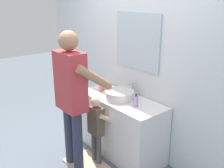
{
  "coord_description": "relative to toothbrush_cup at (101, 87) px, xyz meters",
  "views": [
    {
      "loc": [
        2.42,
        -1.8,
        2.08
      ],
      "look_at": [
        0.0,
        0.15,
        1.04
      ],
      "focal_mm": 41.85,
      "sensor_mm": 36.0,
      "label": 1
    }
  ],
  "objects": [
    {
      "name": "soap_bottle",
      "position": [
        0.7,
        0.01,
        0.01
      ],
      "size": [
        0.06,
        0.06,
        0.16
      ],
      "color": "#B27FC6",
      "rests_on": "vanity_cabinet"
    },
    {
      "name": "child_toddler",
      "position": [
        0.39,
        -0.37,
        -0.31
      ],
      "size": [
        0.28,
        0.28,
        0.92
      ],
      "color": "#47474C",
      "rests_on": "ground"
    },
    {
      "name": "vanity_cabinet",
      "position": [
        0.39,
        0.03,
        -0.46
      ],
      "size": [
        1.28,
        0.54,
        0.81
      ],
      "primitive_type": "cube",
      "color": "white",
      "rests_on": "ground"
    },
    {
      "name": "ground_plane",
      "position": [
        0.39,
        -0.27,
        -0.86
      ],
      "size": [
        14.0,
        14.0,
        0.0
      ],
      "primitive_type": "plane",
      "color": "slate"
    },
    {
      "name": "faucet",
      "position": [
        0.39,
        0.24,
        0.03
      ],
      "size": [
        0.18,
        0.14,
        0.18
      ],
      "color": "#B7BABF",
      "rests_on": "vanity_cabinet"
    },
    {
      "name": "bath_mat",
      "position": [
        0.39,
        -0.52,
        -0.85
      ],
      "size": [
        0.64,
        0.4,
        0.02
      ],
      "primitive_type": "cube",
      "color": "#CCAD8E",
      "rests_on": "ground"
    },
    {
      "name": "adult_parent",
      "position": [
        0.27,
        -0.62,
        0.18
      ],
      "size": [
        0.54,
        0.57,
        1.73
      ],
      "color": "#2D334C",
      "rests_on": "ground"
    },
    {
      "name": "toothbrush_cup",
      "position": [
        0.0,
        0.0,
        0.0
      ],
      "size": [
        0.07,
        0.07,
        0.21
      ],
      "color": "#D86666",
      "rests_on": "vanity_cabinet"
    },
    {
      "name": "back_wall",
      "position": [
        0.39,
        0.35,
        0.49
      ],
      "size": [
        4.4,
        0.1,
        2.7
      ],
      "color": "silver",
      "rests_on": "ground"
    },
    {
      "name": "sink_basin",
      "position": [
        0.39,
        0.01,
        0.0
      ],
      "size": [
        0.38,
        0.38,
        0.11
      ],
      "color": "silver",
      "rests_on": "vanity_cabinet"
    }
  ]
}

